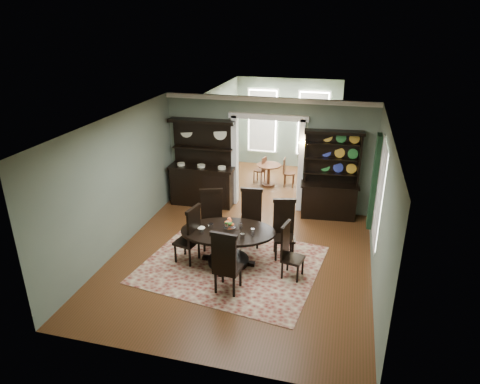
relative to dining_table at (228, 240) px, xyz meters
The scene contains 19 objects.
room 1.07m from the dining_table, 39.07° to the left, with size 5.51×6.01×3.01m.
parlor 5.74m from the dining_table, 87.90° to the left, with size 3.51×3.50×3.01m.
doorway_trim 3.31m from the dining_table, 86.20° to the left, with size 2.08×0.25×2.57m.
right_window 3.26m from the dining_table, 19.97° to the left, with size 0.15×1.47×2.12m.
wall_sconce 3.46m from the dining_table, 68.72° to the left, with size 0.27×0.21×0.21m.
rug 0.55m from the dining_table, 27.49° to the right, with size 3.54×2.97×0.01m, color maroon.
dining_table is the anchor object (origin of this frame).
centerpiece 0.31m from the dining_table, 82.89° to the left, with size 1.25×0.80×0.21m.
chair_far_left 0.89m from the dining_table, 130.55° to the left, with size 0.63×0.61×1.35m.
chair_far_mid 1.05m from the dining_table, 75.74° to the left, with size 0.53×0.51×1.32m.
chair_far_right 1.26m from the dining_table, 31.68° to the left, with size 0.57×0.56×1.29m.
chair_end_left 0.80m from the dining_table, 168.51° to the right, with size 0.55×0.57×1.30m.
chair_end_right 1.31m from the dining_table, ahead, with size 0.48×0.50×1.17m.
chair_near 1.08m from the dining_table, 76.38° to the right, with size 0.53×0.51×1.33m.
sideboard 3.25m from the dining_table, 118.34° to the left, with size 1.81×0.67×2.37m.
welsh_dresser 3.46m from the dining_table, 56.60° to the left, with size 1.51×0.67×2.29m.
parlor_table 4.63m from the dining_table, 90.33° to the left, with size 0.73×0.73×0.67m.
parlor_chair_left 4.81m from the dining_table, 93.53° to the left, with size 0.39×0.38×0.85m.
parlor_chair_right 4.76m from the dining_table, 83.54° to the left, with size 0.37×0.37×0.88m.
Camera 1 is at (2.00, -7.67, 4.92)m, focal length 32.00 mm.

